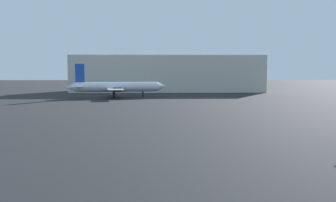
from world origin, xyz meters
TOP-DOWN VIEW (x-y plane):
  - airplane_distant at (-6.16, 90.98)m, footprint 28.93×19.26m
  - terminal_building at (9.41, 123.38)m, footprint 70.38×18.99m

SIDE VIEW (x-z plane):
  - airplane_distant at x=-6.16m, z-range -1.73..7.96m
  - terminal_building at x=9.41m, z-range 0.00..13.37m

